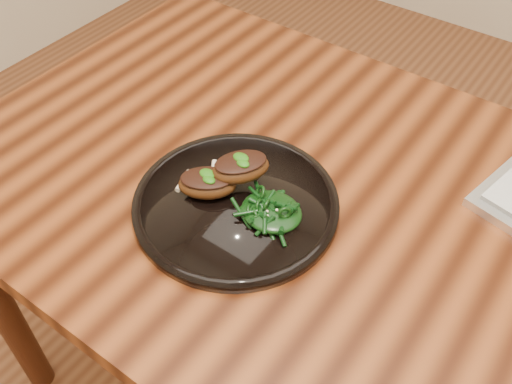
% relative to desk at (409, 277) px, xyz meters
% --- Properties ---
extents(desk, '(1.60, 0.80, 0.75)m').
position_rel_desk_xyz_m(desk, '(0.00, 0.00, 0.00)').
color(desk, '#321206').
rests_on(desk, ground).
extents(plate, '(0.32, 0.32, 0.02)m').
position_rel_desk_xyz_m(plate, '(-0.26, -0.10, 0.09)').
color(plate, black).
rests_on(plate, desk).
extents(lamb_chop_front, '(0.11, 0.10, 0.04)m').
position_rel_desk_xyz_m(lamb_chop_front, '(-0.31, -0.11, 0.12)').
color(lamb_chop_front, '#46230D').
rests_on(lamb_chop_front, plate).
extents(lamb_chop_back, '(0.10, 0.11, 0.04)m').
position_rel_desk_xyz_m(lamb_chop_back, '(-0.28, -0.07, 0.14)').
color(lamb_chop_back, '#46230D').
rests_on(lamb_chop_back, plate).
extents(herb_smear, '(0.07, 0.05, 0.00)m').
position_rel_desk_xyz_m(herb_smear, '(-0.30, -0.03, 0.10)').
color(herb_smear, '#124C08').
rests_on(herb_smear, plate).
extents(greens_heap, '(0.09, 0.09, 0.04)m').
position_rel_desk_xyz_m(greens_heap, '(-0.20, -0.09, 0.12)').
color(greens_heap, black).
rests_on(greens_heap, plate).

